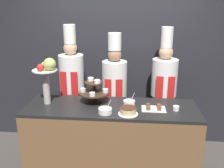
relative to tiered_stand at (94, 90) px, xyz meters
The scene contains 12 objects.
wall_back 0.94m from the tiered_stand, 75.62° to the left, with size 10.00×0.06×2.80m.
buffet_counter 0.68m from the tiered_stand, 27.66° to the right, with size 2.06×0.67×0.95m.
tiered_stand is the anchor object (origin of this frame).
fruit_pedestal 0.60m from the tiered_stand, behind, with size 0.30×0.30×0.57m.
cake_round 0.55m from the tiered_stand, 36.51° to the right, with size 0.22×0.22×0.08m.
cup_white 0.99m from the tiered_stand, ahead, with size 0.07×0.07×0.05m.
cake_square_tray 0.75m from the tiered_stand, 11.92° to the right, with size 0.28×0.20×0.05m.
serving_bowl_near 0.38m from the tiered_stand, 61.38° to the right, with size 0.15×0.15×0.16m.
serving_bowl_far 0.45m from the tiered_stand, ahead, with size 0.14×0.14×0.16m.
chef_left 0.66m from the tiered_stand, 128.45° to the left, with size 0.35×0.35×1.86m.
chef_center_left 0.57m from the tiered_stand, 67.59° to the left, with size 0.35×0.35×1.75m.
chef_center_right 1.04m from the tiered_stand, 29.46° to the left, with size 0.35×0.35×1.84m.
Camera 1 is at (0.26, -2.40, 2.11)m, focal length 40.00 mm.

